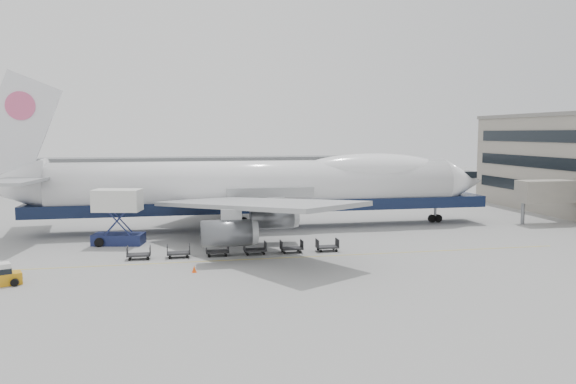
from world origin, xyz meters
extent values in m
plane|color=gray|center=(0.00, 0.00, 0.00)|extent=(260.00, 260.00, 0.00)
cube|color=gold|center=(0.00, -6.00, 0.01)|extent=(60.00, 0.15, 0.01)
cube|color=gray|center=(40.00, 8.00, 4.50)|extent=(9.00, 3.00, 3.00)
cylinder|color=slate|center=(36.00, 8.00, 1.50)|extent=(0.50, 0.50, 3.00)
cube|color=slate|center=(-10.00, 70.00, 3.50)|extent=(110.00, 8.00, 7.00)
cylinder|color=white|center=(0.00, 12.00, 5.70)|extent=(52.00, 6.40, 6.40)
cube|color=#0E1733|center=(1.00, 12.00, 3.14)|extent=(60.00, 5.76, 1.50)
cone|color=white|center=(29.00, 12.00, 5.70)|extent=(6.00, 6.40, 6.40)
cone|color=white|center=(-30.50, 12.00, 6.30)|extent=(9.00, 6.40, 6.40)
ellipsoid|color=white|center=(15.60, 12.00, 7.46)|extent=(20.67, 5.78, 4.56)
cube|color=white|center=(-29.00, 12.00, 13.20)|extent=(10.52, 0.50, 13.56)
cylinder|color=#DF5684|center=(-28.50, 12.00, 15.70)|extent=(3.40, 0.30, 3.40)
cube|color=#9EA0A3|center=(-3.00, -2.28, 5.10)|extent=(20.35, 26.74, 2.26)
cube|color=#9EA0A3|center=(-3.00, 26.28, 5.10)|extent=(20.35, 26.74, 2.26)
cylinder|color=#595B60|center=(-6.00, 31.00, 2.90)|extent=(4.80, 2.60, 2.60)
cylinder|color=#595B60|center=(0.00, 22.00, 2.90)|extent=(4.80, 2.60, 2.60)
cylinder|color=#595B60|center=(0.00, 2.00, 2.90)|extent=(4.80, 2.60, 2.60)
cylinder|color=#595B60|center=(-6.00, -7.00, 2.90)|extent=(4.80, 2.60, 2.60)
cylinder|color=slate|center=(25.00, 12.00, 1.25)|extent=(0.36, 0.36, 2.50)
cylinder|color=black|center=(25.00, 12.00, 0.55)|extent=(1.10, 0.45, 1.10)
cylinder|color=slate|center=(-3.00, 9.00, 1.25)|extent=(0.36, 0.36, 2.50)
cylinder|color=black|center=(-3.00, 9.00, 0.55)|extent=(1.10, 0.45, 1.10)
cylinder|color=slate|center=(-3.00, 15.00, 1.25)|extent=(0.36, 0.36, 2.50)
cylinder|color=black|center=(-3.00, 15.00, 0.55)|extent=(1.10, 0.45, 1.10)
cube|color=#19214C|center=(-17.08, 4.50, 0.61)|extent=(5.97, 3.76, 1.22)
cube|color=silver|center=(-17.08, 4.50, 5.00)|extent=(5.58, 3.88, 2.43)
cube|color=#19214C|center=(-17.08, 3.28, 2.80)|extent=(3.87, 0.95, 4.35)
cube|color=#19214C|center=(-17.08, 5.72, 2.80)|extent=(3.87, 0.95, 4.35)
cube|color=slate|center=(-17.08, 6.27, 5.00)|extent=(2.87, 1.86, 0.15)
cylinder|color=black|center=(-19.07, 3.39, 0.50)|extent=(1.00, 0.39, 1.00)
cylinder|color=black|center=(-19.07, 5.61, 0.50)|extent=(1.00, 0.39, 1.00)
cylinder|color=black|center=(-15.09, 3.39, 0.50)|extent=(1.00, 0.39, 1.00)
cylinder|color=black|center=(-15.09, 5.61, 0.50)|extent=(1.00, 0.39, 1.00)
cube|color=orange|center=(-24.67, -11.35, 0.50)|extent=(2.85, 2.21, 0.99)
cube|color=silver|center=(-24.92, -11.45, 1.40)|extent=(1.81, 1.71, 0.90)
cube|color=black|center=(-24.92, -11.45, 1.22)|extent=(1.93, 1.83, 0.45)
cylinder|color=black|center=(-23.77, -11.94, 0.32)|extent=(0.63, 0.27, 0.63)
cylinder|color=black|center=(-23.77, -10.76, 0.32)|extent=(0.63, 0.27, 0.63)
cone|color=#FF520D|center=(-9.20, -10.18, 0.32)|extent=(0.41, 0.41, 0.64)
cube|color=#FF520D|center=(-9.20, -10.18, 0.02)|extent=(0.43, 0.43, 0.03)
cube|color=#2D2D30|center=(-14.40, -3.73, 0.45)|extent=(2.30, 1.35, 0.18)
cube|color=#2D2D30|center=(-15.50, -3.73, 0.85)|extent=(0.08, 1.35, 0.90)
cube|color=#2D2D30|center=(-13.30, -3.73, 0.85)|extent=(0.08, 1.35, 0.90)
cylinder|color=black|center=(-15.25, -4.28, 0.15)|extent=(0.30, 0.12, 0.30)
cylinder|color=black|center=(-15.25, -3.18, 0.15)|extent=(0.30, 0.12, 0.30)
cylinder|color=black|center=(-13.55, -4.28, 0.15)|extent=(0.30, 0.12, 0.30)
cylinder|color=black|center=(-13.55, -3.18, 0.15)|extent=(0.30, 0.12, 0.30)
cube|color=#2D2D30|center=(-10.53, -3.73, 0.45)|extent=(2.30, 1.35, 0.18)
cube|color=#2D2D30|center=(-11.63, -3.73, 0.85)|extent=(0.08, 1.35, 0.90)
cube|color=#2D2D30|center=(-9.43, -3.73, 0.85)|extent=(0.08, 1.35, 0.90)
cylinder|color=black|center=(-11.38, -4.28, 0.15)|extent=(0.30, 0.12, 0.30)
cylinder|color=black|center=(-11.38, -3.18, 0.15)|extent=(0.30, 0.12, 0.30)
cylinder|color=black|center=(-9.68, -4.28, 0.15)|extent=(0.30, 0.12, 0.30)
cylinder|color=black|center=(-9.68, -3.18, 0.15)|extent=(0.30, 0.12, 0.30)
cube|color=#2D2D30|center=(-6.65, -3.73, 0.45)|extent=(2.30, 1.35, 0.18)
cube|color=#2D2D30|center=(-7.75, -3.73, 0.85)|extent=(0.08, 1.35, 0.90)
cube|color=#2D2D30|center=(-5.55, -3.73, 0.85)|extent=(0.08, 1.35, 0.90)
cylinder|color=black|center=(-7.50, -4.28, 0.15)|extent=(0.30, 0.12, 0.30)
cylinder|color=black|center=(-7.50, -3.18, 0.15)|extent=(0.30, 0.12, 0.30)
cylinder|color=black|center=(-5.80, -4.28, 0.15)|extent=(0.30, 0.12, 0.30)
cylinder|color=black|center=(-5.80, -3.18, 0.15)|extent=(0.30, 0.12, 0.30)
cube|color=#2D2D30|center=(-2.78, -3.73, 0.45)|extent=(2.30, 1.35, 0.18)
cube|color=#2D2D30|center=(-3.88, -3.73, 0.85)|extent=(0.08, 1.35, 0.90)
cube|color=#2D2D30|center=(-1.68, -3.73, 0.85)|extent=(0.08, 1.35, 0.90)
cylinder|color=black|center=(-3.63, -4.28, 0.15)|extent=(0.30, 0.12, 0.30)
cylinder|color=black|center=(-3.63, -3.18, 0.15)|extent=(0.30, 0.12, 0.30)
cylinder|color=black|center=(-1.93, -4.28, 0.15)|extent=(0.30, 0.12, 0.30)
cylinder|color=black|center=(-1.93, -3.18, 0.15)|extent=(0.30, 0.12, 0.30)
cube|color=#2D2D30|center=(1.09, -3.73, 0.45)|extent=(2.30, 1.35, 0.18)
cube|color=#2D2D30|center=(-0.01, -3.73, 0.85)|extent=(0.08, 1.35, 0.90)
cube|color=#2D2D30|center=(2.19, -3.73, 0.85)|extent=(0.08, 1.35, 0.90)
cylinder|color=black|center=(0.24, -4.28, 0.15)|extent=(0.30, 0.12, 0.30)
cylinder|color=black|center=(0.24, -3.18, 0.15)|extent=(0.30, 0.12, 0.30)
cylinder|color=black|center=(1.94, -4.28, 0.15)|extent=(0.30, 0.12, 0.30)
cylinder|color=black|center=(1.94, -3.18, 0.15)|extent=(0.30, 0.12, 0.30)
cube|color=#2D2D30|center=(4.97, -3.73, 0.45)|extent=(2.30, 1.35, 0.18)
cube|color=#2D2D30|center=(3.87, -3.73, 0.85)|extent=(0.08, 1.35, 0.90)
cube|color=#2D2D30|center=(6.07, -3.73, 0.85)|extent=(0.08, 1.35, 0.90)
cylinder|color=black|center=(4.12, -4.28, 0.15)|extent=(0.30, 0.12, 0.30)
cylinder|color=black|center=(4.12, -3.18, 0.15)|extent=(0.30, 0.12, 0.30)
cylinder|color=black|center=(5.82, -4.28, 0.15)|extent=(0.30, 0.12, 0.30)
cylinder|color=black|center=(5.82, -3.18, 0.15)|extent=(0.30, 0.12, 0.30)
camera|label=1|loc=(-10.75, -60.27, 12.47)|focal=35.00mm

